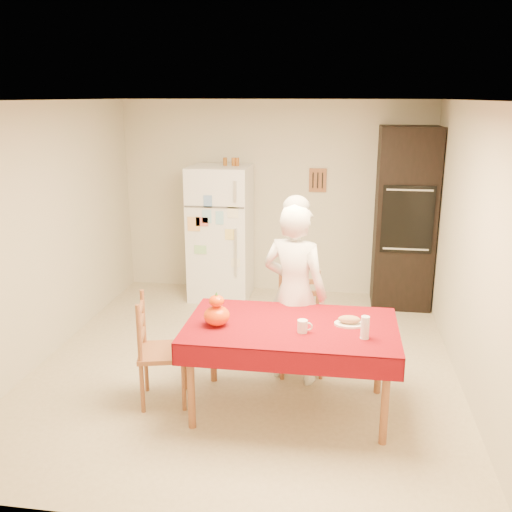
% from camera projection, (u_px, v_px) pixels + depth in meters
% --- Properties ---
extents(floor, '(4.50, 4.50, 0.00)m').
position_uv_depth(floor, '(247.00, 362.00, 5.63)').
color(floor, tan).
rests_on(floor, ground).
extents(room_shell, '(4.02, 4.52, 2.51)m').
position_uv_depth(room_shell, '(246.00, 200.00, 5.19)').
color(room_shell, beige).
rests_on(room_shell, ground).
extents(refrigerator, '(0.75, 0.74, 1.70)m').
position_uv_depth(refrigerator, '(221.00, 233.00, 7.28)').
color(refrigerator, white).
rests_on(refrigerator, floor).
extents(oven_cabinet, '(0.70, 0.62, 2.20)m').
position_uv_depth(oven_cabinet, '(405.00, 218.00, 6.93)').
color(oven_cabinet, black).
rests_on(oven_cabinet, floor).
extents(dining_table, '(1.70, 1.00, 0.76)m').
position_uv_depth(dining_table, '(291.00, 332.00, 4.60)').
color(dining_table, brown).
rests_on(dining_table, floor).
extents(chair_far, '(0.48, 0.47, 0.95)m').
position_uv_depth(chair_far, '(300.00, 318.00, 5.39)').
color(chair_far, brown).
rests_on(chair_far, floor).
extents(chair_left, '(0.49, 0.50, 0.95)m').
position_uv_depth(chair_left, '(155.00, 346.00, 4.79)').
color(chair_left, brown).
rests_on(chair_left, floor).
extents(seated_woman, '(0.70, 0.57, 1.66)m').
position_uv_depth(seated_woman, '(295.00, 294.00, 5.10)').
color(seated_woman, silver).
rests_on(seated_woman, floor).
extents(coffee_mug, '(0.08, 0.08, 0.10)m').
position_uv_depth(coffee_mug, '(302.00, 326.00, 4.42)').
color(coffee_mug, white).
rests_on(coffee_mug, dining_table).
extents(pumpkin_lower, '(0.21, 0.21, 0.16)m').
position_uv_depth(pumpkin_lower, '(217.00, 316.00, 4.56)').
color(pumpkin_lower, '#C44E04').
rests_on(pumpkin_lower, dining_table).
extents(pumpkin_upper, '(0.12, 0.12, 0.09)m').
position_uv_depth(pumpkin_upper, '(217.00, 301.00, 4.52)').
color(pumpkin_upper, '#CA3A04').
rests_on(pumpkin_upper, pumpkin_lower).
extents(wine_glass, '(0.07, 0.07, 0.18)m').
position_uv_depth(wine_glass, '(365.00, 327.00, 4.30)').
color(wine_glass, white).
rests_on(wine_glass, dining_table).
extents(bread_plate, '(0.24, 0.24, 0.02)m').
position_uv_depth(bread_plate, '(349.00, 324.00, 4.57)').
color(bread_plate, white).
rests_on(bread_plate, dining_table).
extents(bread_loaf, '(0.18, 0.10, 0.06)m').
position_uv_depth(bread_loaf, '(349.00, 319.00, 4.56)').
color(bread_loaf, tan).
rests_on(bread_loaf, bread_plate).
extents(spice_jar_left, '(0.05, 0.05, 0.10)m').
position_uv_depth(spice_jar_left, '(225.00, 162.00, 7.07)').
color(spice_jar_left, brown).
rests_on(spice_jar_left, refrigerator).
extents(spice_jar_mid, '(0.05, 0.05, 0.10)m').
position_uv_depth(spice_jar_mid, '(234.00, 162.00, 7.06)').
color(spice_jar_mid, '#96541B').
rests_on(spice_jar_mid, refrigerator).
extents(spice_jar_right, '(0.05, 0.05, 0.10)m').
position_uv_depth(spice_jar_right, '(237.00, 162.00, 7.05)').
color(spice_jar_right, '#97501B').
rests_on(spice_jar_right, refrigerator).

